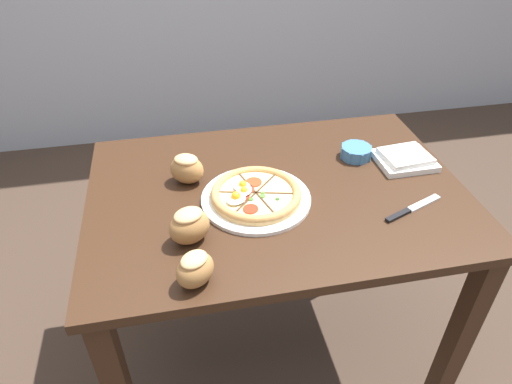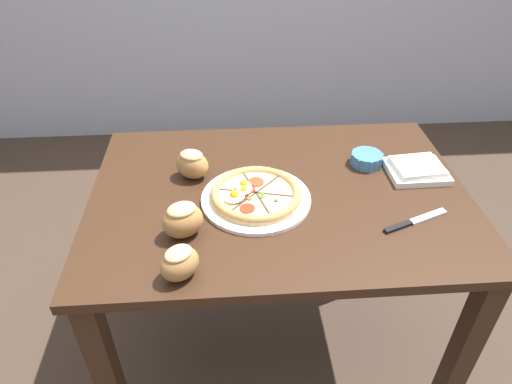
% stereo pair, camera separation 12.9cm
% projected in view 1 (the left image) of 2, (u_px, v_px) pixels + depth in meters
% --- Properties ---
extents(ground_plane, '(12.00, 12.00, 0.00)m').
position_uv_depth(ground_plane, '(272.00, 346.00, 1.81)').
color(ground_plane, '#3D2D23').
extents(dining_table, '(1.10, 0.78, 0.78)m').
position_uv_depth(dining_table, '(276.00, 223.00, 1.43)').
color(dining_table, '#331E11').
rests_on(dining_table, ground_plane).
extents(pizza, '(0.31, 0.31, 0.06)m').
position_uv_depth(pizza, '(255.00, 195.00, 1.29)').
color(pizza, white).
rests_on(pizza, dining_table).
extents(ramekin_bowl, '(0.10, 0.10, 0.04)m').
position_uv_depth(ramekin_bowl, '(356.00, 152.00, 1.48)').
color(ramekin_bowl, teal).
rests_on(ramekin_bowl, dining_table).
extents(napkin_folded, '(0.18, 0.15, 0.04)m').
position_uv_depth(napkin_folded, '(405.00, 159.00, 1.45)').
color(napkin_folded, silver).
rests_on(napkin_folded, dining_table).
extents(bread_piece_near, '(0.12, 0.12, 0.09)m').
position_uv_depth(bread_piece_near, '(195.00, 269.00, 1.03)').
color(bread_piece_near, '#A3703D').
rests_on(bread_piece_near, dining_table).
extents(bread_piece_mid, '(0.12, 0.11, 0.09)m').
position_uv_depth(bread_piece_mid, '(187.00, 168.00, 1.35)').
color(bread_piece_mid, '#A3703D').
rests_on(bread_piece_mid, dining_table).
extents(bread_piece_far, '(0.13, 0.12, 0.10)m').
position_uv_depth(bread_piece_far, '(189.00, 225.00, 1.14)').
color(bread_piece_far, '#A3703D').
rests_on(bread_piece_far, dining_table).
extents(knife_main, '(0.20, 0.09, 0.01)m').
position_uv_depth(knife_main, '(413.00, 208.00, 1.27)').
color(knife_main, silver).
rests_on(knife_main, dining_table).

